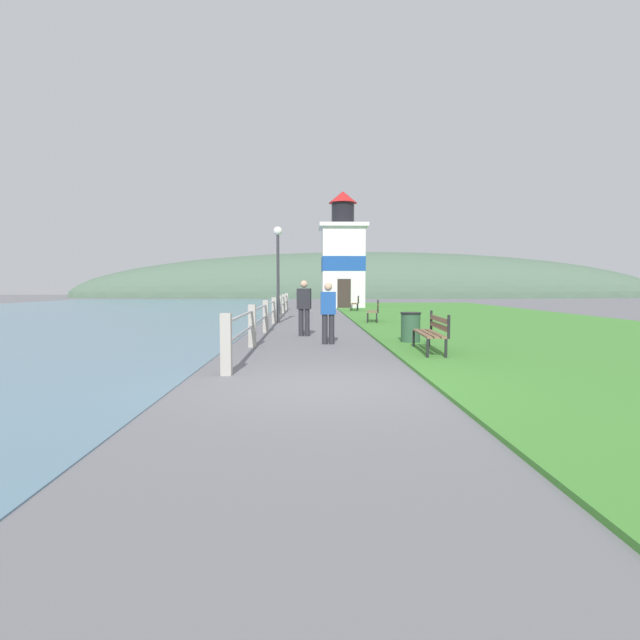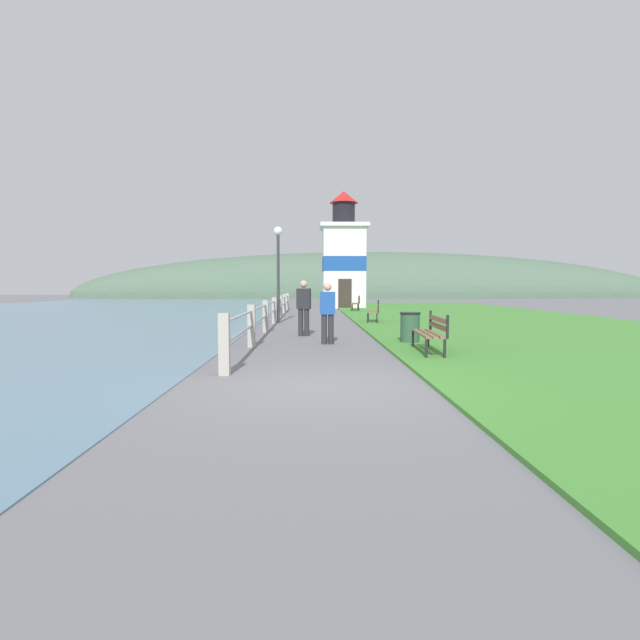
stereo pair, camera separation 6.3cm
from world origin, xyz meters
The scene contains 12 objects.
ground_plane centered at (0.00, 0.00, 0.00)m, with size 160.00×160.00×0.00m, color slate.
grass_verge centered at (7.70, 14.47, 0.03)m, with size 12.00×43.41×0.06m.
seawall_railing centered at (-1.60, 12.80, 0.61)m, with size 0.18×23.78×1.07m.
park_bench_near centered at (2.58, 3.52, 0.54)m, with size 0.58×1.96×0.94m.
park_bench_midway centered at (2.52, 12.96, 0.54)m, with size 0.68×1.70×0.94m.
park_bench_far centered at (2.65, 22.36, 0.54)m, with size 0.71×1.97×0.94m.
lighthouse centered at (2.19, 27.40, 3.38)m, with size 3.29×3.29×8.06m.
person_strolling centered at (0.32, 5.53, 0.87)m, with size 0.39×0.21×1.61m.
person_by_railing centered at (-0.33, 7.68, 0.92)m, with size 0.45×0.29×1.70m.
trash_bin centered at (2.49, 5.48, 0.42)m, with size 0.54×0.54×0.84m.
lamp_post centered at (-1.45, 13.17, 2.74)m, with size 0.36×0.36×3.96m.
distant_hillside centered at (8.00, 58.94, 0.00)m, with size 80.00×16.00×12.00m.
Camera 2 is at (-0.13, -7.51, 1.53)m, focal length 28.00 mm.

